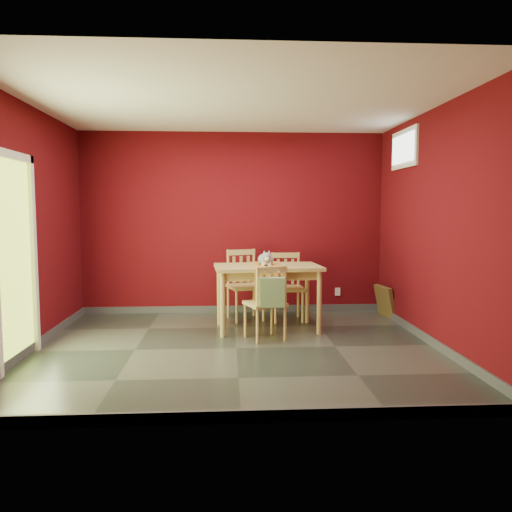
{
  "coord_description": "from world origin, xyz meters",
  "views": [
    {
      "loc": [
        -0.11,
        -5.5,
        1.55
      ],
      "look_at": [
        0.25,
        0.45,
        1.0
      ],
      "focal_mm": 35.0,
      "sensor_mm": 36.0,
      "label": 1
    }
  ],
  "objects": [
    {
      "name": "outlet_plate",
      "position": [
        1.6,
        1.99,
        0.3
      ],
      "size": [
        0.08,
        0.02,
        0.12
      ],
      "primitive_type": "cube",
      "color": "silver",
      "rests_on": "room_shell"
    },
    {
      "name": "window",
      "position": [
        2.23,
        1.0,
        2.35
      ],
      "size": [
        0.05,
        0.9,
        0.5
      ],
      "color": "white",
      "rests_on": "room_shell"
    },
    {
      "name": "doorway",
      "position": [
        -2.23,
        -0.4,
        1.12
      ],
      "size": [
        0.06,
        1.01,
        2.13
      ],
      "color": "#B7D838",
      "rests_on": "ground"
    },
    {
      "name": "cat",
      "position": [
        0.4,
        0.87,
        0.95
      ],
      "size": [
        0.3,
        0.46,
        0.21
      ],
      "primitive_type": null,
      "rotation": [
        0.0,
        0.0,
        -0.18
      ],
      "color": "slate",
      "rests_on": "table_runner"
    },
    {
      "name": "ground",
      "position": [
        0.0,
        0.0,
        0.0
      ],
      "size": [
        4.5,
        4.5,
        0.0
      ],
      "primitive_type": "plane",
      "color": "#2D342D",
      "rests_on": "ground"
    },
    {
      "name": "table_runner",
      "position": [
        0.42,
        0.73,
        0.78
      ],
      "size": [
        0.44,
        0.82,
        0.4
      ],
      "color": "#BB7830",
      "rests_on": "dining_table"
    },
    {
      "name": "chair_far_right",
      "position": [
        0.75,
        1.45,
        0.48
      ],
      "size": [
        0.45,
        0.45,
        0.94
      ],
      "color": "tan",
      "rests_on": "ground"
    },
    {
      "name": "chair_far_left",
      "position": [
        0.15,
        1.53,
        0.5
      ],
      "size": [
        0.57,
        0.57,
        0.99
      ],
      "color": "tan",
      "rests_on": "ground"
    },
    {
      "name": "room_shell",
      "position": [
        0.0,
        0.0,
        0.05
      ],
      "size": [
        4.5,
        4.5,
        4.5
      ],
      "color": "#4E080D",
      "rests_on": "ground"
    },
    {
      "name": "tote_bag",
      "position": [
        0.42,
        0.14,
        0.61
      ],
      "size": [
        0.29,
        0.18,
        0.41
      ],
      "color": "#6B905C",
      "rests_on": "chair_near"
    },
    {
      "name": "chair_near",
      "position": [
        0.37,
        0.34,
        0.46
      ],
      "size": [
        0.54,
        0.54,
        0.9
      ],
      "color": "tan",
      "rests_on": "ground"
    },
    {
      "name": "dining_table",
      "position": [
        0.42,
        0.87,
        0.74
      ],
      "size": [
        1.4,
        0.88,
        0.84
      ],
      "color": "tan",
      "rests_on": "ground"
    },
    {
      "name": "picture_frame",
      "position": [
        2.19,
        1.51,
        0.23
      ],
      "size": [
        0.22,
        0.47,
        0.46
      ],
      "color": "brown",
      "rests_on": "ground"
    }
  ]
}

